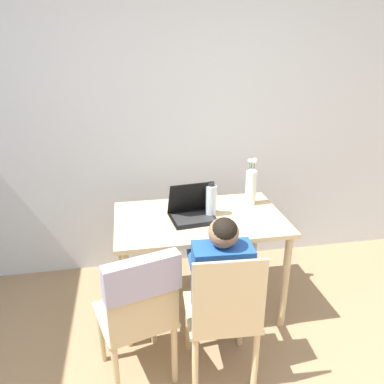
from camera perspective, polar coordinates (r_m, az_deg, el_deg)
The scene contains 8 objects.
wall_back at distance 3.06m, azimuth -3.72°, elevation 10.27°, with size 6.40×0.05×2.50m.
dining_table at distance 2.62m, azimuth 1.14°, elevation -5.76°, with size 1.16×0.72×0.74m.
chair_occupied at distance 2.19m, azimuth 4.79°, elevation -18.25°, with size 0.42×0.42×0.88m.
chair_spare at distance 2.07m, azimuth -7.95°, elevation -16.21°, with size 0.50×0.52×0.89m.
person_seated at distance 2.18m, azimuth 4.31°, elevation -12.68°, with size 0.35×0.44×1.02m.
laptop at distance 2.55m, azimuth -0.01°, elevation -2.71°, with size 0.33×0.30×0.25m.
flower_vase at distance 2.76m, azimuth 9.00°, elevation 1.11°, with size 0.08×0.08×0.35m.
water_bottle at distance 2.57m, azimuth 2.92°, elevation -1.22°, with size 0.08×0.08×0.24m.
Camera 1 is at (-0.34, -0.76, 1.86)m, focal length 35.00 mm.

